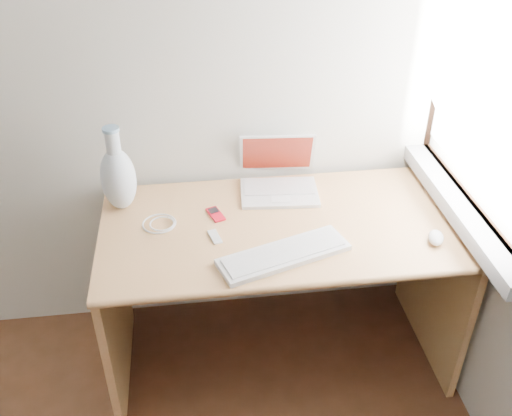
{
  "coord_description": "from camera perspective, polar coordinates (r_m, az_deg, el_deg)",
  "views": [
    {
      "loc": [
        0.7,
        -0.37,
        1.99
      ],
      "look_at": [
        0.93,
        1.35,
        0.82
      ],
      "focal_mm": 40.0,
      "sensor_mm": 36.0,
      "label": 1
    }
  ],
  "objects": [
    {
      "name": "laptop",
      "position": [
        2.35,
        2.21,
        2.94
      ],
      "size": [
        0.33,
        0.28,
        0.21
      ],
      "rotation": [
        0.0,
        0.0,
        -0.08
      ],
      "color": "white",
      "rests_on": "desk"
    },
    {
      "name": "cable_coil",
      "position": [
        2.19,
        -9.65,
        -1.54
      ],
      "size": [
        0.13,
        0.13,
        0.01
      ],
      "primitive_type": "torus",
      "rotation": [
        0.0,
        0.0,
        -0.01
      ],
      "color": "white",
      "rests_on": "desk"
    },
    {
      "name": "vase",
      "position": [
        2.25,
        -13.63,
        3.07
      ],
      "size": [
        0.14,
        0.14,
        0.35
      ],
      "color": "silver",
      "rests_on": "desk"
    },
    {
      "name": "remote",
      "position": [
        2.1,
        -4.13,
        -2.88
      ],
      "size": [
        0.05,
        0.09,
        0.01
      ],
      "primitive_type": "cube",
      "rotation": [
        0.0,
        0.0,
        0.24
      ],
      "color": "white",
      "rests_on": "desk"
    },
    {
      "name": "ipod",
      "position": [
        2.22,
        -4.05,
        -0.62
      ],
      "size": [
        0.07,
        0.11,
        0.01
      ],
      "rotation": [
        0.0,
        0.0,
        0.33
      ],
      "color": "red",
      "rests_on": "desk"
    },
    {
      "name": "window",
      "position": [
        2.08,
        22.77,
        11.32
      ],
      "size": [
        0.11,
        0.99,
        1.1
      ],
      "color": "white",
      "rests_on": "right_wall"
    },
    {
      "name": "desk",
      "position": [
        2.36,
        2.19,
        -4.48
      ],
      "size": [
        1.38,
        0.69,
        0.73
      ],
      "color": "tan",
      "rests_on": "floor"
    },
    {
      "name": "mouse",
      "position": [
        2.17,
        17.55,
        -2.84
      ],
      "size": [
        0.09,
        0.11,
        0.03
      ],
      "primitive_type": "ellipsoid",
      "rotation": [
        0.0,
        0.0,
        -0.39
      ],
      "color": "white",
      "rests_on": "desk"
    },
    {
      "name": "external_keyboard",
      "position": [
        2.0,
        2.81,
        -4.63
      ],
      "size": [
        0.49,
        0.28,
        0.02
      ],
      "rotation": [
        0.0,
        0.0,
        0.32
      ],
      "color": "white",
      "rests_on": "desk"
    }
  ]
}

